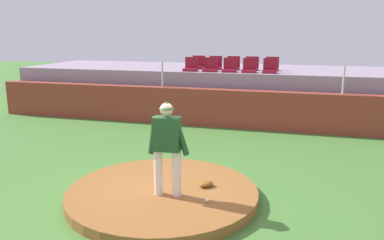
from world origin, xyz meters
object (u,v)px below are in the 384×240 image
at_px(baseball, 207,200).
at_px(stadium_chair_7, 233,65).
at_px(stadium_chair_5, 198,65).
at_px(stadium_chair_6, 215,65).
at_px(stadium_chair_9, 272,66).
at_px(stadium_chair_1, 211,67).
at_px(stadium_chair_4, 270,68).
at_px(stadium_chair_8, 252,66).
at_px(fielding_glove, 206,184).
at_px(pitcher, 167,142).
at_px(stadium_chair_2, 230,68).
at_px(stadium_chair_3, 249,68).
at_px(stadium_chair_0, 191,67).

bearing_deg(baseball, stadium_chair_7, 96.79).
height_order(stadium_chair_5, stadium_chair_7, same).
bearing_deg(stadium_chair_6, stadium_chair_9, -179.78).
height_order(baseball, stadium_chair_9, stadium_chair_9).
xyz_separation_m(baseball, stadium_chair_1, (-1.65, 7.39, 1.69)).
distance_m(stadium_chair_4, stadium_chair_8, 1.14).
xyz_separation_m(stadium_chair_8, stadium_chair_9, (0.74, 0.02, 0.00)).
distance_m(baseball, fielding_glove, 0.70).
bearing_deg(stadium_chair_1, pitcher, 96.84).
height_order(stadium_chair_2, stadium_chair_5, same).
distance_m(pitcher, stadium_chair_1, 7.36).
distance_m(stadium_chair_1, stadium_chair_7, 1.14).
height_order(fielding_glove, stadium_chair_3, stadium_chair_3).
bearing_deg(stadium_chair_0, stadium_chair_9, -161.62).
distance_m(stadium_chair_0, stadium_chair_7, 1.68).
distance_m(baseball, stadium_chair_9, 8.50).
relative_size(pitcher, stadium_chair_3, 3.53).
height_order(stadium_chair_7, stadium_chair_8, same).
xyz_separation_m(pitcher, stadium_chair_8, (0.50, 8.19, 0.71)).
xyz_separation_m(stadium_chair_5, stadium_chair_8, (2.08, -0.02, 0.00)).
bearing_deg(stadium_chair_8, baseball, 91.93).
bearing_deg(stadium_chair_5, stadium_chair_8, 179.46).
distance_m(stadium_chair_3, stadium_chair_9, 1.16).
xyz_separation_m(pitcher, stadium_chair_2, (-0.18, 7.29, 0.71)).
relative_size(stadium_chair_0, stadium_chair_8, 1.00).
distance_m(stadium_chair_2, stadium_chair_4, 1.41).
xyz_separation_m(baseball, stadium_chair_5, (-2.36, 8.32, 1.69)).
distance_m(stadium_chair_2, stadium_chair_7, 0.92).
bearing_deg(stadium_chair_6, baseball, 101.41).
xyz_separation_m(stadium_chair_1, stadium_chair_3, (1.40, 0.02, 0.00)).
height_order(fielding_glove, stadium_chair_0, stadium_chair_0).
height_order(stadium_chair_1, stadium_chair_8, same).
bearing_deg(stadium_chair_0, stadium_chair_4, -178.92).
height_order(pitcher, stadium_chair_6, stadium_chair_6).
bearing_deg(stadium_chair_7, stadium_chair_0, 34.22).
distance_m(stadium_chair_3, stadium_chair_6, 1.69).
height_order(stadium_chair_4, stadium_chair_7, same).
distance_m(stadium_chair_1, stadium_chair_9, 2.31).
bearing_deg(stadium_chair_5, stadium_chair_3, 156.53).
relative_size(baseball, stadium_chair_1, 0.15).
distance_m(stadium_chair_2, stadium_chair_9, 1.69).
height_order(stadium_chair_4, stadium_chair_5, same).
height_order(baseball, stadium_chair_2, stadium_chair_2).
height_order(stadium_chair_2, stadium_chair_6, same).
distance_m(stadium_chair_7, stadium_chair_8, 0.71).
xyz_separation_m(fielding_glove, stadium_chair_7, (-0.81, 7.65, 1.68)).
relative_size(baseball, stadium_chair_3, 0.15).
distance_m(baseball, stadium_chair_0, 7.94).
relative_size(pitcher, stadium_chair_9, 3.53).
distance_m(fielding_glove, stadium_chair_8, 7.81).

